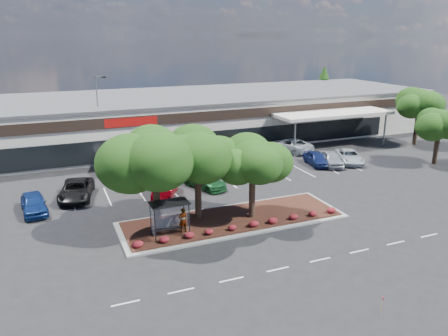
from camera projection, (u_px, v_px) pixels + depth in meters
name	position (u px, v px, depth m)	size (l,w,h in m)	color
ground	(280.00, 237.00, 32.10)	(160.00, 160.00, 0.00)	black
retail_store	(161.00, 118.00, 61.18)	(80.40, 25.20, 6.25)	white
landscape_island	(233.00, 219.00, 34.87)	(18.00, 6.00, 0.26)	gray
lane_markings	(224.00, 192.00, 41.26)	(33.12, 20.06, 0.01)	silver
shrub_row	(244.00, 225.00, 32.90)	(17.00, 0.80, 0.50)	maroon
bus_shelter	(169.00, 209.00, 31.29)	(2.75, 1.55, 2.59)	black
island_tree_west	(156.00, 178.00, 31.93)	(7.20, 7.20, 7.89)	#193E0D
island_tree_mid	(198.00, 174.00, 33.91)	(6.60, 6.60, 7.32)	#193E0D
island_tree_east	(252.00, 178.00, 34.16)	(5.80, 5.80, 6.50)	#193E0D
tree_east_near	(438.00, 136.00, 49.49)	(5.60, 5.60, 6.51)	#193E0D
tree_east_far	(418.00, 117.00, 58.23)	(6.40, 6.40, 7.62)	#193E0D
conifer_north_east	(323.00, 89.00, 82.11)	(3.96, 3.96, 9.00)	#193E0D
person_waiting	(183.00, 220.00, 32.07)	(0.69, 0.45, 1.89)	#594C47
light_pole	(100.00, 122.00, 51.69)	(1.43, 0.64, 9.82)	gray
survey_stake	(382.00, 303.00, 23.04)	(0.08, 0.14, 1.05)	tan
car_0	(34.00, 204.00, 36.32)	(1.90, 4.72, 1.61)	navy
car_1	(76.00, 190.00, 39.53)	(2.69, 5.84, 1.62)	black
car_2	(165.00, 188.00, 39.94)	(1.76, 5.04, 1.66)	#780109
car_3	(204.00, 180.00, 42.34)	(2.07, 5.09, 1.48)	#195325
car_4	(253.00, 168.00, 46.25)	(2.43, 5.26, 1.46)	black
car_6	(316.00, 158.00, 49.74)	(1.83, 4.54, 1.55)	navy
car_7	(331.00, 159.00, 49.57)	(1.89, 4.71, 1.60)	#9AA0A5
car_8	(349.00, 156.00, 50.70)	(2.47, 5.35, 1.49)	silver
car_9	(108.00, 164.00, 47.17)	(1.80, 5.16, 1.70)	silver
car_10	(138.00, 159.00, 49.42)	(2.59, 5.61, 1.56)	silver
car_11	(155.00, 162.00, 48.40)	(1.66, 4.77, 1.57)	navy
car_12	(228.00, 161.00, 48.60)	(1.91, 4.75, 1.62)	slate
car_13	(211.00, 155.00, 51.03)	(2.76, 5.99, 1.66)	#8C1304
car_14	(252.00, 152.00, 52.46)	(1.99, 4.95, 1.69)	#641E06
car_15	(267.00, 154.00, 51.89)	(1.55, 4.43, 1.46)	#124423
car_16	(290.00, 145.00, 55.64)	(2.81, 6.09, 1.69)	silver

